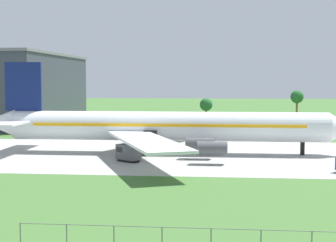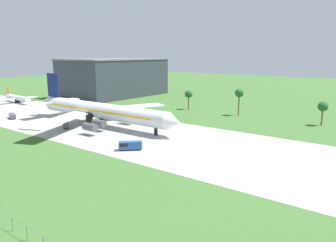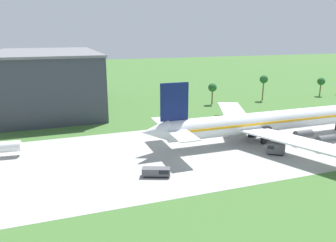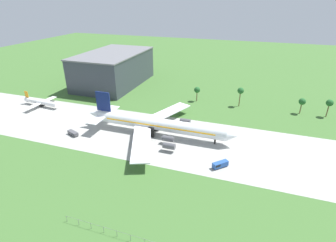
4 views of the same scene
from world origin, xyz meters
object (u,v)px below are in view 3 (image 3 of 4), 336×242
(catering_van, at_px, (157,172))
(terminal_building, at_px, (49,80))
(baggage_tug, at_px, (275,148))
(jet_airliner, at_px, (265,122))

(catering_van, xyz_separation_m, terminal_building, (-20.54, 75.49, 10.19))
(baggage_tug, relative_size, catering_van, 0.75)
(jet_airliner, relative_size, catering_van, 11.51)
(jet_airliner, xyz_separation_m, catering_van, (-36.05, -13.49, -4.13))
(jet_airliner, xyz_separation_m, terminal_building, (-56.59, 62.00, 6.06))
(baggage_tug, height_order, catering_van, baggage_tug)
(jet_airliner, bearing_deg, terminal_building, 132.39)
(catering_van, bearing_deg, jet_airliner, 20.51)
(jet_airliner, xyz_separation_m, baggage_tug, (-4.57, -10.97, -3.59))
(catering_van, distance_m, terminal_building, 78.89)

